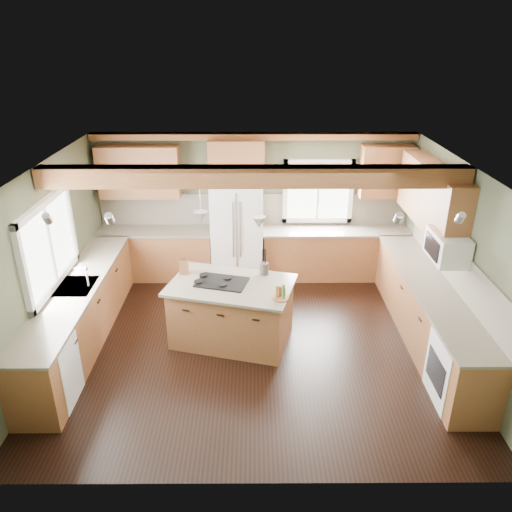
{
  "coord_description": "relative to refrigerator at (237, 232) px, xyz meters",
  "views": [
    {
      "loc": [
        -0.01,
        -6.14,
        4.17
      ],
      "look_at": [
        0.03,
        0.3,
        1.26
      ],
      "focal_mm": 35.0,
      "sensor_mm": 36.0,
      "label": 1
    }
  ],
  "objects": [
    {
      "name": "upper_cab_right",
      "position": [
        2.92,
        -1.22,
        1.05
      ],
      "size": [
        0.35,
        2.2,
        0.9
      ],
      "primitive_type": "cube",
      "color": "brown",
      "rests_on": "wall_right"
    },
    {
      "name": "window_left",
      "position": [
        -2.48,
        -2.07,
        0.65
      ],
      "size": [
        0.04,
        1.6,
        1.05
      ],
      "primitive_type": "cube",
      "color": "white",
      "rests_on": "wall_left"
    },
    {
      "name": "backsplash_right",
      "position": [
        3.08,
        -2.07,
        0.31
      ],
      "size": [
        0.03,
        3.7,
        0.58
      ],
      "primitive_type": "cube",
      "color": "brown",
      "rests_on": "wall_right"
    },
    {
      "name": "counter_back_right",
      "position": [
        1.79,
        0.08,
        0.0
      ],
      "size": [
        2.66,
        0.64,
        0.04
      ],
      "primitive_type": "cube",
      "color": "#4B4337",
      "rests_on": "base_cab_back_right"
    },
    {
      "name": "upper_cab_back_corner",
      "position": [
        2.6,
        0.21,
        1.05
      ],
      "size": [
        0.9,
        0.35,
        0.9
      ],
      "primitive_type": "cube",
      "color": "brown",
      "rests_on": "wall_back"
    },
    {
      "name": "wall_right",
      "position": [
        3.1,
        -2.12,
        0.4
      ],
      "size": [
        0.0,
        5.0,
        5.0
      ],
      "primitive_type": "plane",
      "rotation": [
        1.57,
        0.0,
        -1.57
      ],
      "color": "#404531",
      "rests_on": "ground"
    },
    {
      "name": "island_top",
      "position": [
        -0.03,
        -2.02,
        0.0
      ],
      "size": [
        1.95,
        1.5,
        0.04
      ],
      "primitive_type": "cube",
      "rotation": [
        0.0,
        0.0,
        -0.26
      ],
      "color": "#4B4337",
      "rests_on": "island"
    },
    {
      "name": "oven",
      "position": [
        2.79,
        -3.37,
        -0.47
      ],
      "size": [
        0.6,
        0.72,
        0.84
      ],
      "primitive_type": "cube",
      "color": "white",
      "rests_on": "floor"
    },
    {
      "name": "soffit_trim",
      "position": [
        0.3,
        0.28,
        1.64
      ],
      "size": [
        5.55,
        0.2,
        0.1
      ],
      "primitive_type": "cube",
      "color": "brown",
      "rests_on": "ceiling"
    },
    {
      "name": "wall_left",
      "position": [
        -2.5,
        -2.12,
        0.4
      ],
      "size": [
        0.0,
        5.0,
        5.0
      ],
      "primitive_type": "plane",
      "rotation": [
        1.57,
        0.0,
        1.57
      ],
      "color": "#404531",
      "rests_on": "ground"
    },
    {
      "name": "wall_back",
      "position": [
        0.3,
        0.38,
        0.4
      ],
      "size": [
        5.6,
        0.0,
        5.6
      ],
      "primitive_type": "plane",
      "rotation": [
        1.57,
        0.0,
        0.0
      ],
      "color": "#404531",
      "rests_on": "ground"
    },
    {
      "name": "upper_cab_back_left",
      "position": [
        -1.69,
        0.21,
        1.05
      ],
      "size": [
        1.4,
        0.35,
        0.9
      ],
      "primitive_type": "cube",
      "color": "brown",
      "rests_on": "wall_back"
    },
    {
      "name": "upper_cab_over_fridge",
      "position": [
        -0.0,
        0.21,
        1.25
      ],
      "size": [
        0.96,
        0.35,
        0.7
      ],
      "primitive_type": "cube",
      "color": "brown",
      "rests_on": "wall_back"
    },
    {
      "name": "base_cab_right",
      "position": [
        2.8,
        -2.07,
        -0.46
      ],
      "size": [
        0.6,
        3.7,
        0.88
      ],
      "primitive_type": "cube",
      "color": "brown",
      "rests_on": "floor"
    },
    {
      "name": "counter_back_left",
      "position": [
        -1.49,
        0.08,
        0.0
      ],
      "size": [
        2.06,
        0.64,
        0.04
      ],
      "primitive_type": "cube",
      "color": "#4B4337",
      "rests_on": "base_cab_back_left"
    },
    {
      "name": "refrigerator",
      "position": [
        0.0,
        0.0,
        0.0
      ],
      "size": [
        0.9,
        0.74,
        1.8
      ],
      "primitive_type": "cube",
      "color": "silver",
      "rests_on": "floor"
    },
    {
      "name": "dishwasher",
      "position": [
        -2.19,
        -3.37,
        -0.47
      ],
      "size": [
        0.6,
        0.6,
        0.84
      ],
      "primitive_type": "cube",
      "color": "white",
      "rests_on": "floor"
    },
    {
      "name": "base_cab_left",
      "position": [
        -2.2,
        -2.07,
        -0.46
      ],
      "size": [
        0.6,
        3.7,
        0.88
      ],
      "primitive_type": "cube",
      "color": "brown",
      "rests_on": "floor"
    },
    {
      "name": "pendant_left",
      "position": [
        -0.42,
        -1.92,
        0.98
      ],
      "size": [
        0.18,
        0.18,
        0.16
      ],
      "primitive_type": "cone",
      "rotation": [
        3.14,
        0.0,
        0.0
      ],
      "color": "#B2B2B7",
      "rests_on": "ceiling"
    },
    {
      "name": "counter_right",
      "position": [
        2.8,
        -2.07,
        0.0
      ],
      "size": [
        0.64,
        3.74,
        0.04
      ],
      "primitive_type": "cube",
      "color": "#4B4337",
      "rests_on": "base_cab_right"
    },
    {
      "name": "base_cab_back_right",
      "position": [
        1.79,
        0.08,
        -0.46
      ],
      "size": [
        2.62,
        0.6,
        0.88
      ],
      "primitive_type": "cube",
      "color": "brown",
      "rests_on": "floor"
    },
    {
      "name": "ceiling",
      "position": [
        0.3,
        -2.12,
        1.7
      ],
      "size": [
        5.6,
        5.6,
        0.0
      ],
      "primitive_type": "plane",
      "rotation": [
        3.14,
        0.0,
        0.0
      ],
      "color": "silver",
      "rests_on": "wall_back"
    },
    {
      "name": "backsplash_back",
      "position": [
        0.3,
        0.36,
        0.31
      ],
      "size": [
        5.58,
        0.03,
        0.58
      ],
      "primitive_type": "cube",
      "color": "brown",
      "rests_on": "wall_back"
    },
    {
      "name": "pendant_right",
      "position": [
        0.36,
        -2.12,
        0.98
      ],
      "size": [
        0.18,
        0.18,
        0.16
      ],
      "primitive_type": "cone",
      "rotation": [
        3.14,
        0.0,
        0.0
      ],
      "color": "#B2B2B7",
      "rests_on": "ceiling"
    },
    {
      "name": "base_cab_back_left",
      "position": [
        -1.49,
        0.08,
        -0.46
      ],
      "size": [
        2.02,
        0.6,
        0.88
      ],
      "primitive_type": "cube",
      "color": "brown",
      "rests_on": "floor"
    },
    {
      "name": "bottle_tray",
      "position": [
        0.65,
        -2.45,
        0.12
      ],
      "size": [
        0.28,
        0.28,
        0.21
      ],
      "primitive_type": null,
      "rotation": [
        0.0,
        0.0,
        -0.28
      ],
      "color": "brown",
      "rests_on": "island_top"
    },
    {
      "name": "microwave",
      "position": [
        2.88,
        -2.17,
        0.65
      ],
      "size": [
        0.4,
        0.7,
        0.38
      ],
      "primitive_type": "cube",
      "color": "white",
      "rests_on": "wall_right"
    },
    {
      "name": "utensil_crock",
      "position": [
        0.44,
        -1.71,
        0.11
      ],
      "size": [
        0.14,
        0.14,
        0.18
      ],
      "primitive_type": "cylinder",
      "rotation": [
        0.0,
        0.0,
        -0.01
      ],
      "color": "#3D3730",
      "rests_on": "island_top"
    },
    {
      "name": "island",
      "position": [
        -0.03,
        -2.02,
        -0.46
      ],
      "size": [
        1.81,
        1.37,
        0.88
      ],
      "primitive_type": "cube",
      "rotation": [
        0.0,
        0.0,
        -0.26
      ],
      "color": "brown",
      "rests_on": "floor"
    },
    {
      "name": "faucet",
      "position": [
        -2.02,
        -2.07,
        0.15
      ],
      "size": [
        0.02,
        0.02,
        0.28
      ],
      "primitive_type": "cylinder",
      "color": "#B2B2B7",
      "rests_on": "sink"
    },
    {
      "name": "window_back",
      "position": [
        1.45,
        0.36,
        0.65
      ],
      "size": [
        1.1,
        0.04,
        1.0
      ],
      "primitive_type": "cube",
      "color": "white",
      "rests_on": "wall_back"
    },
    {
      "name": "cooktop",
      "position": [
        -0.16,
        -1.99,
        0.03
      ],
      "size": [
        0.8,
        0.63,
        0.02
      ],
      "primitive_type": "cube",
      "rotation": [
        0.0,
        0.0,
        -0.26
      ],
      "color": "black",
      "rests_on": "island_top"
    },
    {
      "name": "ceiling_beam",
      "position": [
        0.3,
        -2.02,
        1.57
      ],
      "size": [
        5.55,
        0.26,
        0.26
      ],
      "primitive_type": "cube",
      "color": "brown",
      "rests_on": "ceiling"
    },
    {
      "name": "knife_block",
      "position": [
        -0.73,
        -1.69,
        0.12
      ],
      "size": [
        0.13,
        0.1,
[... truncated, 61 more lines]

